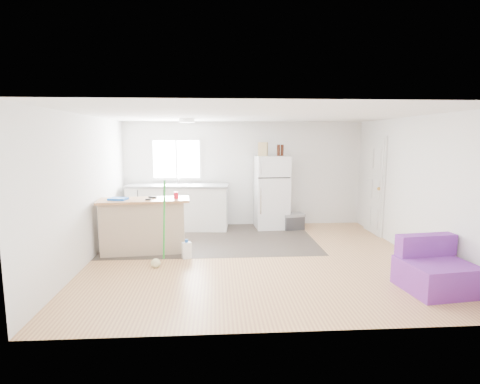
# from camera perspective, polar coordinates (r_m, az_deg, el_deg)

# --- Properties ---
(room) EXTENTS (5.51, 5.01, 2.41)m
(room) POSITION_cam_1_polar(r_m,az_deg,el_deg) (6.24, 2.32, 0.59)
(room) COLOR #AB6E47
(room) RESTS_ON ground
(vinyl_zone) EXTENTS (4.05, 2.50, 0.00)m
(vinyl_zone) POSITION_cam_1_polar(r_m,az_deg,el_deg) (7.67, -4.15, -7.10)
(vinyl_zone) COLOR #342B27
(vinyl_zone) RESTS_ON floor
(window) EXTENTS (1.18, 0.06, 0.98)m
(window) POSITION_cam_1_polar(r_m,az_deg,el_deg) (8.70, -9.66, 4.96)
(window) COLOR white
(window) RESTS_ON back_wall
(interior_door) EXTENTS (0.11, 0.92, 2.10)m
(interior_door) POSITION_cam_1_polar(r_m,az_deg,el_deg) (8.47, 19.82, 0.88)
(interior_door) COLOR white
(interior_door) RESTS_ON right_wall
(ceiling_fixture) EXTENTS (0.30, 0.30, 0.07)m
(ceiling_fixture) POSITION_cam_1_polar(r_m,az_deg,el_deg) (7.38, -8.10, 10.72)
(ceiling_fixture) COLOR white
(ceiling_fixture) RESTS_ON ceiling
(kitchen_cabinets) EXTENTS (2.30, 0.89, 1.30)m
(kitchen_cabinets) POSITION_cam_1_polar(r_m,az_deg,el_deg) (8.48, -9.38, -2.19)
(kitchen_cabinets) COLOR white
(kitchen_cabinets) RESTS_ON floor
(peninsula) EXTENTS (1.62, 0.74, 0.96)m
(peninsula) POSITION_cam_1_polar(r_m,az_deg,el_deg) (6.89, -14.47, -4.95)
(peninsula) COLOR tan
(peninsula) RESTS_ON floor
(refrigerator) EXTENTS (0.76, 0.72, 1.64)m
(refrigerator) POSITION_cam_1_polar(r_m,az_deg,el_deg) (8.48, 4.84, -0.02)
(refrigerator) COLOR white
(refrigerator) RESTS_ON floor
(cooler) EXTENTS (0.53, 0.41, 0.36)m
(cooler) POSITION_cam_1_polar(r_m,az_deg,el_deg) (8.48, 8.07, -4.43)
(cooler) COLOR #323235
(cooler) RESTS_ON floor
(purple_seat) EXTENTS (0.93, 0.89, 0.69)m
(purple_seat) POSITION_cam_1_polar(r_m,az_deg,el_deg) (5.77, 27.53, -10.64)
(purple_seat) COLOR #762E96
(purple_seat) RESTS_ON floor
(cleaner_jug) EXTENTS (0.18, 0.15, 0.33)m
(cleaner_jug) POSITION_cam_1_polar(r_m,az_deg,el_deg) (6.48, -8.12, -8.75)
(cleaner_jug) COLOR white
(cleaner_jug) RESTS_ON floor
(mop) EXTENTS (0.28, 0.39, 1.40)m
(mop) POSITION_cam_1_polar(r_m,az_deg,el_deg) (6.14, -12.41, -9.01)
(mop) COLOR green
(mop) RESTS_ON floor
(red_cup) EXTENTS (0.09, 0.09, 0.12)m
(red_cup) POSITION_cam_1_polar(r_m,az_deg,el_deg) (6.72, -9.72, -0.48)
(red_cup) COLOR red
(red_cup) RESTS_ON peninsula
(blue_tray) EXTENTS (0.34, 0.28, 0.04)m
(blue_tray) POSITION_cam_1_polar(r_m,az_deg,el_deg) (6.82, -18.08, -1.00)
(blue_tray) COLOR blue
(blue_tray) RESTS_ON peninsula
(tool_a) EXTENTS (0.15, 0.09, 0.03)m
(tool_a) POSITION_cam_1_polar(r_m,az_deg,el_deg) (6.86, -13.18, -0.78)
(tool_a) COLOR black
(tool_a) RESTS_ON peninsula
(tool_b) EXTENTS (0.11, 0.06, 0.03)m
(tool_b) POSITION_cam_1_polar(r_m,az_deg,el_deg) (6.65, -13.82, -1.10)
(tool_b) COLOR black
(tool_b) RESTS_ON peninsula
(cardboard_box) EXTENTS (0.22, 0.17, 0.30)m
(cardboard_box) POSITION_cam_1_polar(r_m,az_deg,el_deg) (8.32, 3.52, 6.54)
(cardboard_box) COLOR tan
(cardboard_box) RESTS_ON refrigerator
(bottle_left) EXTENTS (0.07, 0.07, 0.25)m
(bottle_left) POSITION_cam_1_polar(r_m,az_deg,el_deg) (8.35, 5.89, 6.34)
(bottle_left) COLOR #341409
(bottle_left) RESTS_ON refrigerator
(bottle_right) EXTENTS (0.07, 0.07, 0.25)m
(bottle_right) POSITION_cam_1_polar(r_m,az_deg,el_deg) (8.42, 6.43, 6.35)
(bottle_right) COLOR #341409
(bottle_right) RESTS_ON refrigerator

